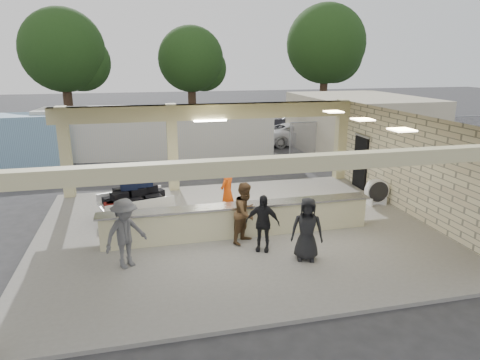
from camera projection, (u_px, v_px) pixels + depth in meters
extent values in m
plane|color=#2C2C2E|center=(236.00, 232.00, 13.38)|extent=(120.00, 120.00, 0.00)
cube|color=slate|center=(236.00, 230.00, 13.36)|extent=(12.00, 10.00, 0.10)
cube|color=#CCC489|center=(236.00, 120.00, 12.42)|extent=(12.00, 10.00, 0.02)
cube|color=beige|center=(411.00, 167.00, 14.24)|extent=(0.02, 10.00, 3.50)
cube|color=black|center=(360.00, 163.00, 17.39)|extent=(0.10, 0.95, 2.10)
cube|color=#CCC489|center=(209.00, 112.00, 16.95)|extent=(12.00, 0.50, 0.60)
cube|color=#CCC489|center=(294.00, 164.00, 7.92)|extent=(12.00, 0.30, 0.30)
cube|color=#CCC489|center=(66.00, 153.00, 16.10)|extent=(0.40, 0.40, 3.50)
cube|color=#CCC489|center=(172.00, 148.00, 16.99)|extent=(0.40, 0.40, 3.50)
cube|color=#CCC489|center=(340.00, 140.00, 18.67)|extent=(0.40, 0.40, 3.50)
cube|color=white|center=(210.00, 121.00, 16.80)|extent=(1.30, 0.12, 0.06)
cube|color=#FFEABF|center=(334.00, 112.00, 14.68)|extent=(0.55, 0.55, 0.04)
cube|color=#FFEABF|center=(363.00, 119.00, 12.81)|extent=(0.55, 0.55, 0.04)
cube|color=#FFEABF|center=(402.00, 130.00, 10.94)|extent=(0.55, 0.55, 0.04)
cube|color=beige|center=(240.00, 221.00, 12.76)|extent=(8.00, 0.50, 0.90)
cube|color=#B7B7BC|center=(240.00, 205.00, 12.62)|extent=(8.20, 0.58, 0.06)
cube|color=white|center=(135.00, 204.00, 14.02)|extent=(2.49, 1.87, 0.11)
cylinder|color=black|center=(112.00, 224.00, 13.30)|extent=(0.20, 0.37, 0.35)
cylinder|color=black|center=(106.00, 214.00, 14.12)|extent=(0.20, 0.37, 0.35)
cylinder|color=black|center=(167.00, 214.00, 14.12)|extent=(0.20, 0.37, 0.35)
cylinder|color=black|center=(157.00, 206.00, 14.94)|extent=(0.20, 0.37, 0.35)
cube|color=white|center=(130.00, 193.00, 14.53)|extent=(2.15, 0.63, 0.27)
cube|color=white|center=(141.00, 205.00, 13.41)|extent=(2.15, 0.63, 0.27)
cube|color=black|center=(115.00, 205.00, 13.42)|extent=(0.58, 0.46, 0.23)
cube|color=black|center=(135.00, 202.00, 13.71)|extent=(0.58, 0.46, 0.23)
cube|color=black|center=(153.00, 199.00, 14.00)|extent=(0.58, 0.46, 0.23)
cube|color=black|center=(111.00, 200.00, 13.87)|extent=(0.58, 0.46, 0.23)
cube|color=black|center=(130.00, 197.00, 14.16)|extent=(0.58, 0.46, 0.23)
cube|color=black|center=(149.00, 195.00, 14.45)|extent=(0.58, 0.46, 0.23)
cube|color=black|center=(120.00, 196.00, 13.51)|extent=(0.58, 0.46, 0.23)
cube|color=black|center=(137.00, 192.00, 13.95)|extent=(0.58, 0.46, 0.23)
cube|color=black|center=(149.00, 188.00, 14.31)|extent=(0.58, 0.46, 0.23)
cube|color=black|center=(122.00, 192.00, 13.97)|extent=(0.58, 0.46, 0.23)
cube|color=black|center=(129.00, 186.00, 13.76)|extent=(0.58, 0.46, 0.23)
cube|color=black|center=(144.00, 183.00, 14.08)|extent=(0.58, 0.46, 0.23)
cube|color=#590F0C|center=(113.00, 206.00, 13.31)|extent=(0.58, 0.46, 0.23)
cube|color=black|center=(156.00, 193.00, 14.57)|extent=(0.58, 0.46, 0.23)
cylinder|color=white|center=(377.00, 191.00, 15.49)|extent=(0.85, 0.31, 0.84)
cylinder|color=black|center=(377.00, 191.00, 15.49)|extent=(0.76, 0.35, 0.75)
cube|color=white|center=(369.00, 201.00, 15.53)|extent=(0.06, 0.47, 0.28)
cube|color=white|center=(383.00, 200.00, 15.65)|extent=(0.06, 0.47, 0.28)
imported|color=#DA460B|center=(227.00, 192.00, 14.13)|extent=(0.69, 0.71, 1.75)
imported|color=brown|center=(246.00, 213.00, 12.18)|extent=(0.90, 0.86, 1.78)
imported|color=black|center=(263.00, 223.00, 11.67)|extent=(1.00, 0.70, 1.60)
imported|color=#525358|center=(125.00, 233.00, 10.70)|extent=(1.20, 1.01, 1.82)
imported|color=black|center=(307.00, 229.00, 11.13)|extent=(0.90, 0.60, 1.70)
imported|color=white|center=(298.00, 134.00, 27.03)|extent=(4.88, 2.78, 1.33)
imported|color=white|center=(370.00, 131.00, 28.10)|extent=(4.26, 2.11, 1.29)
imported|color=black|center=(291.00, 128.00, 28.82)|extent=(4.23, 3.55, 1.38)
cube|color=#BABAB5|center=(159.00, 132.00, 23.50)|extent=(12.62, 3.73, 2.69)
cylinder|color=gray|center=(290.00, 141.00, 22.64)|extent=(0.06, 0.06, 2.00)
cylinder|color=gray|center=(325.00, 140.00, 23.09)|extent=(0.06, 0.06, 2.00)
cylinder|color=gray|center=(358.00, 138.00, 23.54)|extent=(0.06, 0.06, 2.00)
cylinder|color=gray|center=(391.00, 137.00, 23.99)|extent=(0.06, 0.06, 2.00)
cylinder|color=gray|center=(422.00, 135.00, 24.43)|extent=(0.06, 0.06, 2.00)
cylinder|color=gray|center=(452.00, 134.00, 24.88)|extent=(0.06, 0.06, 2.00)
cube|color=gray|center=(391.00, 137.00, 23.99)|extent=(12.00, 0.02, 2.00)
cylinder|color=gray|center=(393.00, 119.00, 23.71)|extent=(12.00, 0.05, 0.05)
cylinder|color=#382619|center=(68.00, 98.00, 33.42)|extent=(0.70, 0.70, 4.50)
sphere|color=black|center=(63.00, 50.00, 32.44)|extent=(6.30, 6.30, 6.30)
sphere|color=black|center=(81.00, 62.00, 33.52)|extent=(4.50, 4.50, 4.50)
cylinder|color=#382619|center=(192.00, 97.00, 37.60)|extent=(0.70, 0.70, 4.00)
sphere|color=black|center=(191.00, 59.00, 36.73)|extent=(5.60, 5.60, 5.60)
sphere|color=black|center=(204.00, 68.00, 37.77)|extent=(4.00, 4.00, 4.00)
cylinder|color=#382619|center=(323.00, 89.00, 39.21)|extent=(0.70, 0.70, 5.00)
sphere|color=black|center=(326.00, 44.00, 38.12)|extent=(7.00, 7.00, 7.00)
sphere|color=black|center=(335.00, 56.00, 39.22)|extent=(5.00, 5.00, 5.00)
cube|color=beige|center=(359.00, 125.00, 24.42)|extent=(6.00, 8.00, 3.20)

